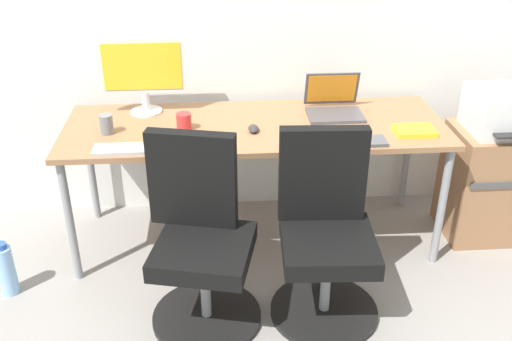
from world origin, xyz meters
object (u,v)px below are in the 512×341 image
Objects in this scene: office_chair_left at (201,242)px; printer at (505,111)px; office_chair_right at (325,236)px; water_bottle_on_floor at (6,270)px; side_cabinet at (489,183)px; desktop_monitor at (143,71)px; coffee_mug at (184,122)px; open_laptop at (334,104)px.

office_chair_left is 2.35× the size of printer.
office_chair_right is 3.03× the size of water_bottle_on_floor.
water_bottle_on_floor is (-2.72, -0.39, -0.19)m from side_cabinet.
office_chair_right reaches higher than water_bottle_on_floor.
office_chair_left is 1.81m from side_cabinet.
side_cabinet is at bearing 19.72° from office_chair_left.
printer is 2.03m from desktop_monitor.
desktop_monitor reaches higher than water_bottle_on_floor.
coffee_mug is (-0.08, 0.60, 0.37)m from office_chair_left.
office_chair_left is 10.22× the size of coffee_mug.
desktop_monitor is at bearing 172.88° from side_cabinet.
side_cabinet is 1.69× the size of printer.
side_cabinet is 1.06m from open_laptop.
desktop_monitor is 1.55× the size of open_laptop.
office_chair_right is 1.96× the size of desktop_monitor.
side_cabinet is at bearing -7.12° from desktop_monitor.
office_chair_right is at bearing -41.27° from coffee_mug.
side_cabinet is 2.18× the size of open_laptop.
office_chair_right is 0.87m from open_laptop.
office_chair_right is at bearing -151.08° from side_cabinet.
open_laptop is (-0.93, 0.16, 0.46)m from side_cabinet.
printer is (1.70, 0.61, 0.37)m from office_chair_left.
desktop_monitor reaches higher than coffee_mug.
office_chair_left is 1.39× the size of side_cabinet.
printer is 4.35× the size of coffee_mug.
open_laptop is 0.86m from coffee_mug.
open_laptop reaches higher than coffee_mug.
office_chair_right is at bearing -102.26° from open_laptop.
desktop_monitor is (-2.00, 0.25, 0.20)m from printer.
desktop_monitor reaches higher than office_chair_right.
desktop_monitor is (-0.90, 0.86, 0.57)m from office_chair_right.
side_cabinet is 0.46m from printer.
water_bottle_on_floor is 1.98m from open_laptop.
open_laptop is at bearing 170.26° from printer.
coffee_mug is (-0.85, -0.17, -0.01)m from open_laptop.
coffee_mug reaches higher than side_cabinet.
office_chair_right is at bearing -43.55° from desktop_monitor.
office_chair_right is 1.31m from printer.
office_chair_left is at bearing -70.60° from desktop_monitor.
side_cabinet is at bearing 28.92° from office_chair_right.
desktop_monitor is (0.72, 0.64, 0.85)m from water_bottle_on_floor.
office_chair_right is 1.66m from water_bottle_on_floor.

